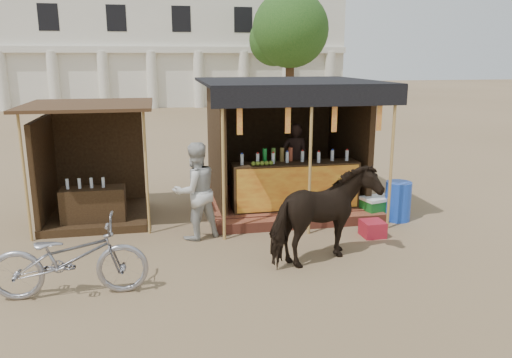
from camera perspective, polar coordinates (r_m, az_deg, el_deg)
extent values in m
plane|color=#846B4C|center=(7.91, 2.26, -10.51)|extent=(120.00, 120.00, 0.00)
cube|color=brown|center=(11.29, 3.14, -2.39)|extent=(3.40, 2.80, 0.22)
cube|color=brown|center=(9.87, 5.34, -4.91)|extent=(3.40, 0.35, 0.20)
cube|color=#382714|center=(10.25, 4.48, -0.70)|extent=(2.60, 0.55, 0.95)
cube|color=#BD4D16|center=(9.99, 4.91, -1.10)|extent=(2.50, 0.02, 0.88)
cube|color=#382714|center=(12.19, 1.79, 5.37)|extent=(3.00, 0.12, 2.50)
cube|color=#382714|center=(10.72, -4.58, 4.18)|extent=(0.12, 2.50, 2.50)
cube|color=#382714|center=(11.45, 10.55, 4.60)|extent=(0.12, 2.50, 2.50)
cube|color=black|center=(10.66, 3.60, 11.06)|extent=(3.60, 3.60, 0.06)
cube|color=black|center=(8.97, 6.47, 9.34)|extent=(3.60, 0.06, 0.36)
cylinder|color=tan|center=(8.83, -3.76, 1.48)|extent=(0.06, 0.06, 2.75)
cylinder|color=tan|center=(9.16, 6.21, 1.88)|extent=(0.06, 0.06, 2.75)
cylinder|color=tan|center=(9.75, 15.24, 2.20)|extent=(0.06, 0.06, 2.75)
cube|color=red|center=(8.73, -1.88, 6.86)|extent=(0.10, 0.02, 0.55)
cube|color=red|center=(8.91, 3.67, 6.98)|extent=(0.10, 0.02, 0.55)
cube|color=red|center=(9.17, 8.96, 7.03)|extent=(0.10, 0.02, 0.55)
cube|color=red|center=(9.50, 13.92, 7.02)|extent=(0.10, 0.02, 0.55)
imported|color=black|center=(11.24, 4.47, 2.31)|extent=(0.68, 0.54, 1.61)
cube|color=#382714|center=(10.77, -17.61, -4.03)|extent=(2.00, 2.00, 0.15)
cube|color=#382714|center=(11.45, -17.45, 2.06)|extent=(1.90, 0.10, 2.10)
cube|color=#382714|center=(10.69, -23.04, 0.78)|extent=(0.10, 1.90, 2.10)
cube|color=#472D19|center=(10.24, -18.59, 8.02)|extent=(2.40, 2.40, 0.06)
cylinder|color=tan|center=(9.69, -24.91, 0.10)|extent=(0.05, 0.05, 2.35)
cylinder|color=tan|center=(9.40, -12.41, 0.69)|extent=(0.05, 0.05, 2.35)
cube|color=#382714|center=(10.21, -18.04, -3.14)|extent=(1.20, 0.50, 0.80)
imported|color=black|center=(8.03, 7.85, -4.23)|extent=(2.04, 1.52, 1.57)
imported|color=gray|center=(7.41, -20.51, -8.48)|extent=(2.12, 0.77, 1.11)
imported|color=#B8B7B2|center=(9.08, -6.94, -1.38)|extent=(1.06, 0.96, 1.78)
cylinder|color=blue|center=(10.55, 15.91, -2.44)|extent=(0.65, 0.65, 0.80)
cube|color=maroon|center=(9.56, 13.18, -5.55)|extent=(0.41, 0.42, 0.29)
cube|color=#166621|center=(10.60, 13.65, -3.35)|extent=(0.71, 0.57, 0.40)
cube|color=white|center=(10.54, 13.72, -2.15)|extent=(0.73, 0.59, 0.06)
cube|color=silver|center=(37.02, -11.92, 14.66)|extent=(26.00, 7.00, 8.00)
cube|color=silver|center=(33.41, -11.95, 14.27)|extent=(26.00, 0.50, 0.40)
cylinder|color=silver|center=(34.72, -27.03, 9.92)|extent=(0.70, 0.70, 3.60)
cylinder|color=silver|center=(34.03, -22.10, 10.35)|extent=(0.70, 0.70, 3.60)
cylinder|color=silver|center=(33.61, -17.00, 10.72)|extent=(0.70, 0.70, 3.60)
cylinder|color=silver|center=(33.44, -11.79, 11.01)|extent=(0.70, 0.70, 3.60)
cylinder|color=silver|center=(33.55, -6.56, 11.22)|extent=(0.70, 0.70, 3.60)
cylinder|color=silver|center=(33.92, -1.41, 11.33)|extent=(0.70, 0.70, 3.60)
cylinder|color=silver|center=(34.55, 3.60, 11.35)|extent=(0.70, 0.70, 3.60)
cylinder|color=silver|center=(35.42, 8.40, 11.29)|extent=(0.70, 0.70, 3.60)
cylinder|color=#382314|center=(30.03, 3.87, 11.36)|extent=(0.50, 0.50, 4.00)
sphere|color=#345A1F|center=(30.05, 3.96, 16.71)|extent=(4.40, 4.40, 4.40)
sphere|color=#345A1F|center=(30.41, 2.13, 15.56)|extent=(2.99, 2.99, 2.99)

